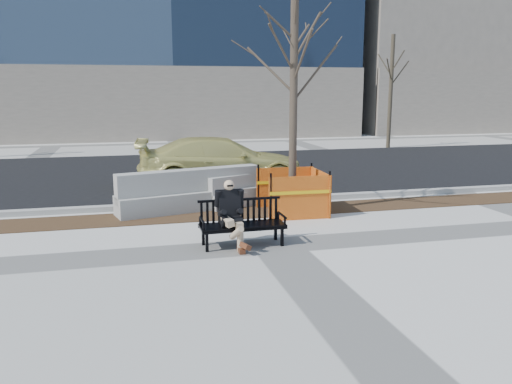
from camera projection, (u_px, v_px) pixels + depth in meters
ground at (276, 245)px, 9.44m from camera, size 120.00×120.00×0.00m
mulch_strip at (245, 212)px, 11.91m from camera, size 40.00×1.20×0.02m
asphalt_street at (205, 172)px, 17.82m from camera, size 60.00×10.40×0.01m
curb at (236, 202)px, 12.81m from camera, size 60.00×0.25×0.12m
bench at (243, 245)px, 9.42m from camera, size 1.58×0.59×0.84m
seated_man at (231, 246)px, 9.41m from camera, size 0.53×0.86×1.20m
tree_fence at (292, 213)px, 11.89m from camera, size 2.18×2.18×5.24m
sedan at (222, 185)px, 15.35m from camera, size 5.01×2.36×1.41m
jersey_barrier_left at (190, 210)px, 12.16m from camera, size 3.48×1.49×0.98m
jersey_barrier_right at (255, 203)px, 12.95m from camera, size 2.70×1.59×0.78m
far_tree_right at (388, 148)px, 25.12m from camera, size 2.76×2.76×5.72m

